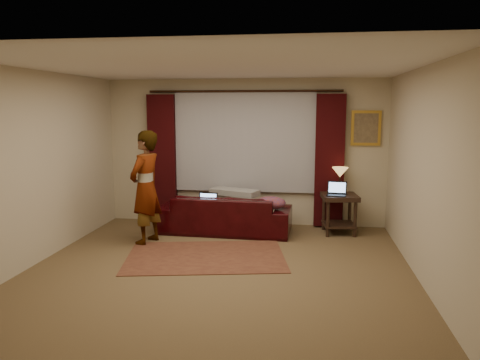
{
  "coord_description": "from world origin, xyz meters",
  "views": [
    {
      "loc": [
        1.1,
        -5.8,
        2.11
      ],
      "look_at": [
        0.1,
        1.2,
        1.0
      ],
      "focal_mm": 35.0,
      "sensor_mm": 36.0,
      "label": 1
    }
  ],
  "objects_px": {
    "sofa": "(226,207)",
    "person": "(146,188)",
    "end_table": "(339,214)",
    "tiffany_lamp": "(340,180)",
    "laptop_table": "(337,189)",
    "laptop_sofa": "(206,201)"
  },
  "relations": [
    {
      "from": "tiffany_lamp",
      "to": "laptop_sofa",
      "type": "bearing_deg",
      "value": -167.3
    },
    {
      "from": "end_table",
      "to": "tiffany_lamp",
      "type": "xyz_separation_m",
      "value": [
        0.0,
        0.14,
        0.55
      ]
    },
    {
      "from": "end_table",
      "to": "laptop_table",
      "type": "relative_size",
      "value": 1.96
    },
    {
      "from": "laptop_sofa",
      "to": "person",
      "type": "bearing_deg",
      "value": -133.04
    },
    {
      "from": "sofa",
      "to": "end_table",
      "type": "xyz_separation_m",
      "value": [
        1.9,
        0.19,
        -0.11
      ]
    },
    {
      "from": "end_table",
      "to": "laptop_table",
      "type": "height_order",
      "value": "laptop_table"
    },
    {
      "from": "sofa",
      "to": "laptop_table",
      "type": "bearing_deg",
      "value": -175.22
    },
    {
      "from": "sofa",
      "to": "tiffany_lamp",
      "type": "bearing_deg",
      "value": -167.72
    },
    {
      "from": "laptop_sofa",
      "to": "laptop_table",
      "type": "relative_size",
      "value": 1.05
    },
    {
      "from": "sofa",
      "to": "end_table",
      "type": "distance_m",
      "value": 1.91
    },
    {
      "from": "sofa",
      "to": "person",
      "type": "height_order",
      "value": "person"
    },
    {
      "from": "sofa",
      "to": "laptop_table",
      "type": "relative_size",
      "value": 6.46
    },
    {
      "from": "sofa",
      "to": "person",
      "type": "xyz_separation_m",
      "value": [
        -1.11,
        -0.8,
        0.44
      ]
    },
    {
      "from": "laptop_table",
      "to": "tiffany_lamp",
      "type": "bearing_deg",
      "value": 83.29
    },
    {
      "from": "end_table",
      "to": "tiffany_lamp",
      "type": "relative_size",
      "value": 1.52
    },
    {
      "from": "tiffany_lamp",
      "to": "laptop_table",
      "type": "distance_m",
      "value": 0.28
    },
    {
      "from": "laptop_sofa",
      "to": "person",
      "type": "distance_m",
      "value": 1.07
    },
    {
      "from": "laptop_sofa",
      "to": "end_table",
      "type": "distance_m",
      "value": 2.25
    },
    {
      "from": "end_table",
      "to": "laptop_table",
      "type": "bearing_deg",
      "value": -118.98
    },
    {
      "from": "laptop_sofa",
      "to": "person",
      "type": "height_order",
      "value": "person"
    },
    {
      "from": "tiffany_lamp",
      "to": "laptop_table",
      "type": "xyz_separation_m",
      "value": [
        -0.06,
        -0.25,
        -0.11
      ]
    },
    {
      "from": "sofa",
      "to": "laptop_table",
      "type": "distance_m",
      "value": 1.87
    }
  ]
}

